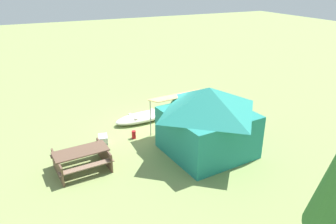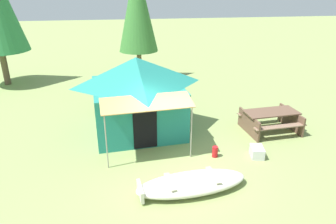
{
  "view_description": "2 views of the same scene",
  "coord_description": "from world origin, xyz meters",
  "px_view_note": "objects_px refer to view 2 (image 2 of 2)",
  "views": [
    {
      "loc": [
        5.31,
        12.23,
        6.45
      ],
      "look_at": [
        -0.28,
        0.54,
        0.99
      ],
      "focal_mm": 34.71,
      "sensor_mm": 36.0,
      "label": 1
    },
    {
      "loc": [
        -1.44,
        -7.59,
        4.99
      ],
      "look_at": [
        -0.06,
        1.26,
        1.24
      ],
      "focal_mm": 33.12,
      "sensor_mm": 36.0,
      "label": 2
    }
  ],
  "objects_px": {
    "canvas_cabin_tent": "(137,94)",
    "cooler_box": "(257,152)",
    "picnic_table": "(271,118)",
    "pine_tree_back_left": "(137,7)",
    "fuel_can": "(215,152)",
    "beached_rowboat": "(191,183)"
  },
  "relations": [
    {
      "from": "picnic_table",
      "to": "pine_tree_back_left",
      "type": "relative_size",
      "value": 0.33
    },
    {
      "from": "canvas_cabin_tent",
      "to": "picnic_table",
      "type": "height_order",
      "value": "canvas_cabin_tent"
    },
    {
      "from": "canvas_cabin_tent",
      "to": "cooler_box",
      "type": "xyz_separation_m",
      "value": [
        3.49,
        -2.49,
        -1.23
      ]
    },
    {
      "from": "beached_rowboat",
      "to": "cooler_box",
      "type": "xyz_separation_m",
      "value": [
        2.39,
        1.34,
        -0.05
      ]
    },
    {
      "from": "fuel_can",
      "to": "pine_tree_back_left",
      "type": "xyz_separation_m",
      "value": [
        -1.69,
        8.8,
        3.67
      ]
    },
    {
      "from": "canvas_cabin_tent",
      "to": "fuel_can",
      "type": "distance_m",
      "value": 3.41
    },
    {
      "from": "cooler_box",
      "to": "fuel_can",
      "type": "relative_size",
      "value": 1.57
    },
    {
      "from": "beached_rowboat",
      "to": "picnic_table",
      "type": "height_order",
      "value": "picnic_table"
    },
    {
      "from": "picnic_table",
      "to": "cooler_box",
      "type": "xyz_separation_m",
      "value": [
        -1.21,
        -1.65,
        -0.32
      ]
    },
    {
      "from": "beached_rowboat",
      "to": "pine_tree_back_left",
      "type": "relative_size",
      "value": 0.49
    },
    {
      "from": "beached_rowboat",
      "to": "cooler_box",
      "type": "distance_m",
      "value": 2.74
    },
    {
      "from": "beached_rowboat",
      "to": "fuel_can",
      "type": "height_order",
      "value": "beached_rowboat"
    },
    {
      "from": "fuel_can",
      "to": "pine_tree_back_left",
      "type": "height_order",
      "value": "pine_tree_back_left"
    },
    {
      "from": "beached_rowboat",
      "to": "canvas_cabin_tent",
      "type": "height_order",
      "value": "canvas_cabin_tent"
    },
    {
      "from": "canvas_cabin_tent",
      "to": "fuel_can",
      "type": "bearing_deg",
      "value": -46.47
    },
    {
      "from": "pine_tree_back_left",
      "to": "canvas_cabin_tent",
      "type": "bearing_deg",
      "value": -94.51
    },
    {
      "from": "picnic_table",
      "to": "cooler_box",
      "type": "distance_m",
      "value": 2.07
    },
    {
      "from": "beached_rowboat",
      "to": "fuel_can",
      "type": "bearing_deg",
      "value": 54.27
    },
    {
      "from": "canvas_cabin_tent",
      "to": "cooler_box",
      "type": "bearing_deg",
      "value": -35.57
    },
    {
      "from": "canvas_cabin_tent",
      "to": "cooler_box",
      "type": "height_order",
      "value": "canvas_cabin_tent"
    },
    {
      "from": "canvas_cabin_tent",
      "to": "picnic_table",
      "type": "distance_m",
      "value": 4.85
    },
    {
      "from": "cooler_box",
      "to": "pine_tree_back_left",
      "type": "relative_size",
      "value": 0.09
    }
  ]
}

